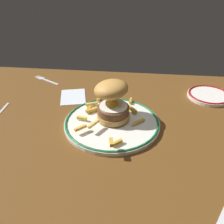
{
  "coord_description": "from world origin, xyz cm",
  "views": [
    {
      "loc": [
        1.8,
        -61.62,
        42.73
      ],
      "look_at": [
        -5.15,
        -1.35,
        4.6
      ],
      "focal_mm": 37.95,
      "sensor_mm": 36.0,
      "label": 1
    }
  ],
  "objects_px": {
    "dinner_plate": "(112,122)",
    "burger": "(112,99)",
    "fork": "(46,80)",
    "side_plate": "(209,95)",
    "napkin": "(73,96)"
  },
  "relations": [
    {
      "from": "fork",
      "to": "napkin",
      "type": "relative_size",
      "value": 1.08
    },
    {
      "from": "dinner_plate",
      "to": "fork",
      "type": "distance_m",
      "value": 0.44
    },
    {
      "from": "burger",
      "to": "side_plate",
      "type": "distance_m",
      "value": 0.4
    },
    {
      "from": "fork",
      "to": "napkin",
      "type": "bearing_deg",
      "value": -40.95
    },
    {
      "from": "dinner_plate",
      "to": "burger",
      "type": "distance_m",
      "value": 0.07
    },
    {
      "from": "burger",
      "to": "side_plate",
      "type": "height_order",
      "value": "burger"
    },
    {
      "from": "dinner_plate",
      "to": "napkin",
      "type": "bearing_deg",
      "value": 135.75
    },
    {
      "from": "dinner_plate",
      "to": "side_plate",
      "type": "bearing_deg",
      "value": 32.67
    },
    {
      "from": "fork",
      "to": "burger",
      "type": "bearing_deg",
      "value": -40.62
    },
    {
      "from": "side_plate",
      "to": "dinner_plate",
      "type": "bearing_deg",
      "value": -147.33
    },
    {
      "from": "burger",
      "to": "fork",
      "type": "height_order",
      "value": "burger"
    },
    {
      "from": "dinner_plate",
      "to": "burger",
      "type": "height_order",
      "value": "burger"
    },
    {
      "from": "burger",
      "to": "side_plate",
      "type": "xyz_separation_m",
      "value": [
        0.34,
        0.2,
        -0.07
      ]
    },
    {
      "from": "side_plate",
      "to": "napkin",
      "type": "xyz_separation_m",
      "value": [
        -0.51,
        -0.06,
        -0.01
      ]
    },
    {
      "from": "fork",
      "to": "napkin",
      "type": "distance_m",
      "value": 0.21
    }
  ]
}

